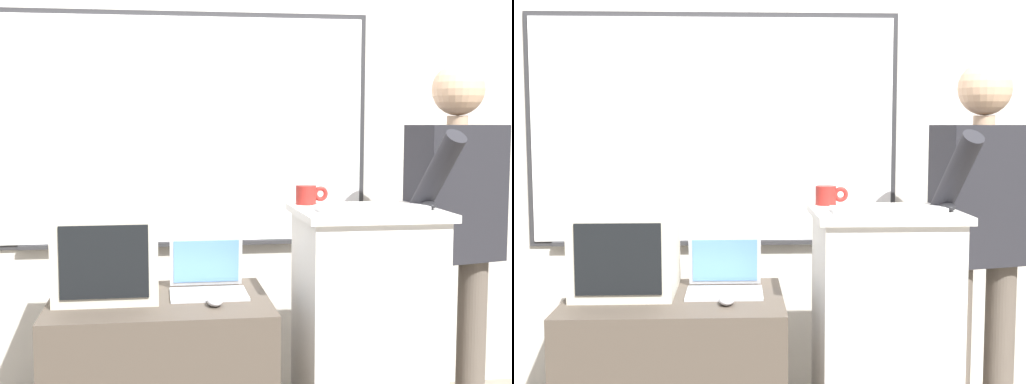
# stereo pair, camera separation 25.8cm
# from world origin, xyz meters

# --- Properties ---
(back_wall) EXTENTS (6.40, 0.17, 2.94)m
(back_wall) POSITION_xyz_m (-0.01, 1.24, 1.46)
(back_wall) COLOR beige
(back_wall) RESTS_ON ground_plane
(lectern_podium) EXTENTS (0.58, 0.51, 1.05)m
(lectern_podium) POSITION_xyz_m (0.50, 0.40, 0.53)
(lectern_podium) COLOR silver
(lectern_podium) RESTS_ON ground_plane
(person_presenter) EXTENTS (0.57, 0.59, 1.65)m
(person_presenter) POSITION_xyz_m (0.96, 0.59, 0.96)
(person_presenter) COLOR brown
(person_presenter) RESTS_ON ground_plane
(laptop) EXTENTS (0.31, 0.27, 0.22)m
(laptop) POSITION_xyz_m (-0.14, 0.51, 0.77)
(laptop) COLOR #B7BABF
(laptop) RESTS_ON side_desk
(wireless_keyboard) EXTENTS (0.44, 0.13, 0.02)m
(wireless_keyboard) POSITION_xyz_m (0.50, 0.33, 1.06)
(wireless_keyboard) COLOR silver
(wireless_keyboard) RESTS_ON lectern_podium
(computer_mouse_by_laptop) EXTENTS (0.06, 0.10, 0.03)m
(computer_mouse_by_laptop) POSITION_xyz_m (-0.13, 0.28, 0.72)
(computer_mouse_by_laptop) COLOR #BCBCC1
(computer_mouse_by_laptop) RESTS_ON side_desk
(computer_mouse_by_keyboard) EXTENTS (0.06, 0.10, 0.03)m
(computer_mouse_by_keyboard) POSITION_xyz_m (0.74, 0.35, 1.07)
(computer_mouse_by_keyboard) COLOR black
(computer_mouse_by_keyboard) RESTS_ON lectern_podium
(crt_monitor) EXTENTS (0.40, 0.43, 0.35)m
(crt_monitor) POSITION_xyz_m (-0.54, 0.50, 0.88)
(crt_monitor) COLOR beige
(crt_monitor) RESTS_ON side_desk
(coffee_mug) EXTENTS (0.14, 0.09, 0.08)m
(coffee_mug) POSITION_xyz_m (0.29, 0.58, 1.09)
(coffee_mug) COLOR maroon
(coffee_mug) RESTS_ON lectern_podium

